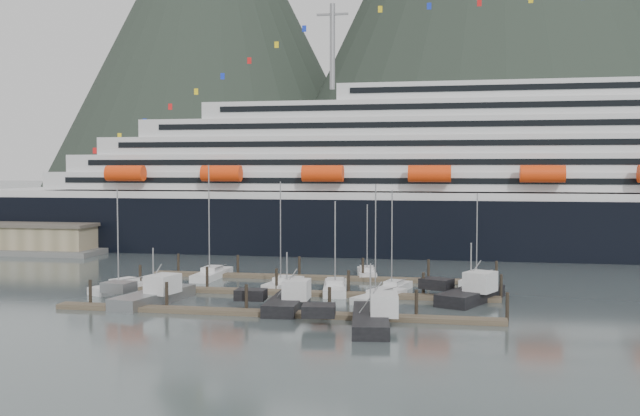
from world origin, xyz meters
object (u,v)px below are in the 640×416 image
at_px(trawler_a, 152,295).
at_px(sailboat_c, 335,289).
at_px(cruise_ship, 551,187).
at_px(sailboat_d, 379,297).
at_px(sailboat_a, 124,288).
at_px(sailboat_g, 478,280).
at_px(sailboat_f, 367,274).
at_px(sailboat_h, 394,288).
at_px(trawler_e, 470,293).
at_px(trawler_b, 286,301).
at_px(sailboat_e, 212,275).
at_px(sailboat_b, 283,284).
at_px(trawler_c, 369,317).

bearing_deg(trawler_a, sailboat_c, -48.70).
distance_m(cruise_ship, sailboat_d, 60.32).
distance_m(sailboat_a, sailboat_d, 32.09).
relative_size(sailboat_c, sailboat_g, 0.94).
height_order(sailboat_d, sailboat_f, sailboat_d).
bearing_deg(sailboat_h, trawler_e, -105.49).
xyz_separation_m(sailboat_a, sailboat_f, (28.17, 18.36, -0.03)).
xyz_separation_m(sailboat_a, sailboat_d, (32.09, -0.37, -0.02)).
relative_size(sailboat_g, trawler_b, 1.17).
bearing_deg(sailboat_g, sailboat_e, 110.33).
distance_m(sailboat_c, sailboat_e, 20.86).
height_order(sailboat_g, trawler_b, sailboat_g).
bearing_deg(trawler_a, sailboat_h, -53.01).
distance_m(cruise_ship, trawler_e, 55.65).
xyz_separation_m(sailboat_a, sailboat_e, (7.03, 12.88, 0.02)).
height_order(sailboat_c, trawler_a, sailboat_c).
bearing_deg(sailboat_b, sailboat_c, -100.39).
xyz_separation_m(trawler_b, trawler_c, (9.94, -6.88, -0.02)).
bearing_deg(sailboat_d, trawler_a, 129.06).
height_order(sailboat_c, sailboat_e, sailboat_e).
distance_m(cruise_ship, sailboat_h, 54.32).
bearing_deg(trawler_e, sailboat_c, 102.13).
relative_size(sailboat_c, sailboat_h, 0.90).
relative_size(sailboat_e, sailboat_g, 1.30).
bearing_deg(sailboat_c, sailboat_d, -136.57).
relative_size(sailboat_e, trawler_e, 1.36).
bearing_deg(sailboat_g, sailboat_f, 95.39).
distance_m(sailboat_a, trawler_b, 24.15).
bearing_deg(sailboat_h, sailboat_c, 116.26).
bearing_deg(trawler_e, trawler_a, 126.53).
height_order(sailboat_d, sailboat_g, sailboat_d).
distance_m(sailboat_e, trawler_e, 37.39).
bearing_deg(sailboat_e, sailboat_g, -85.24).
xyz_separation_m(sailboat_g, trawler_c, (-10.99, -30.29, 0.47)).
relative_size(trawler_a, trawler_e, 1.08).
bearing_deg(sailboat_b, trawler_b, -156.19).
bearing_deg(trawler_c, cruise_ship, -27.22).
distance_m(trawler_c, trawler_e, 18.52).
relative_size(sailboat_h, trawler_a, 1.00).
relative_size(sailboat_f, trawler_a, 0.82).
relative_size(sailboat_b, sailboat_e, 0.86).
xyz_separation_m(sailboat_d, trawler_b, (-9.35, -7.75, 0.48)).
relative_size(sailboat_e, trawler_a, 1.25).
distance_m(sailboat_c, trawler_b, 12.86).
bearing_deg(sailboat_e, trawler_e, -107.92).
height_order(sailboat_c, sailboat_f, sailboat_c).
bearing_deg(sailboat_h, trawler_b, 156.95).
height_order(sailboat_e, trawler_a, sailboat_e).
relative_size(cruise_ship, sailboat_h, 16.01).
relative_size(sailboat_g, trawler_a, 0.96).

